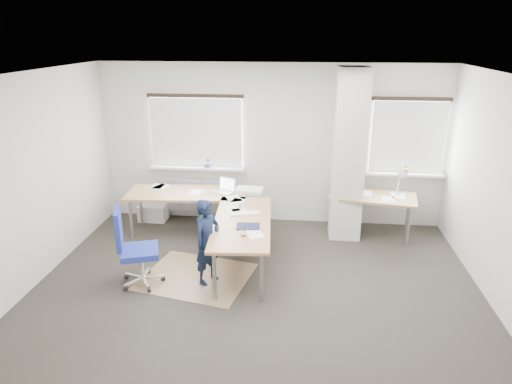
# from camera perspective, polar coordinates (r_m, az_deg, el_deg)

# --- Properties ---
(ground) EXTENTS (6.00, 6.00, 0.00)m
(ground) POSITION_cam_1_polar(r_m,az_deg,el_deg) (6.22, -0.09, -12.31)
(ground) COLOR #292621
(ground) RESTS_ON ground
(room_shell) EXTENTS (6.04, 5.04, 2.82)m
(room_shell) POSITION_cam_1_polar(r_m,az_deg,el_deg) (5.93, 2.13, 4.50)
(room_shell) COLOR beige
(room_shell) RESTS_ON ground
(floor_mat) EXTENTS (1.67, 1.50, 0.01)m
(floor_mat) POSITION_cam_1_polar(r_m,az_deg,el_deg) (6.60, -7.48, -10.43)
(floor_mat) COLOR #90704E
(floor_mat) RESTS_ON ground
(white_crate) EXTENTS (0.50, 0.36, 0.30)m
(white_crate) POSITION_cam_1_polar(r_m,az_deg,el_deg) (8.57, -12.71, -2.47)
(white_crate) COLOR white
(white_crate) RESTS_ON ground
(desk_main) EXTENTS (2.58, 2.62, 0.96)m
(desk_main) POSITION_cam_1_polar(r_m,az_deg,el_deg) (7.11, -4.99, -1.92)
(desk_main) COLOR #976841
(desk_main) RESTS_ON ground
(desk_side) EXTENTS (1.50, 0.93, 1.22)m
(desk_side) POSITION_cam_1_polar(r_m,az_deg,el_deg) (7.75, 14.36, -0.71)
(desk_side) COLOR #976841
(desk_side) RESTS_ON ground
(task_chair) EXTENTS (0.64, 0.62, 1.11)m
(task_chair) POSITION_cam_1_polar(r_m,az_deg,el_deg) (6.44, -14.56, -8.67)
(task_chair) COLOR navy
(task_chair) RESTS_ON ground
(person) EXTENTS (0.47, 0.52, 1.20)m
(person) POSITION_cam_1_polar(r_m,az_deg,el_deg) (6.20, -6.09, -6.21)
(person) COLOR black
(person) RESTS_ON ground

